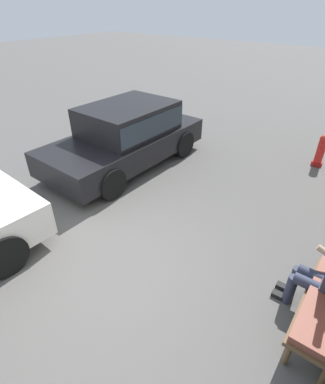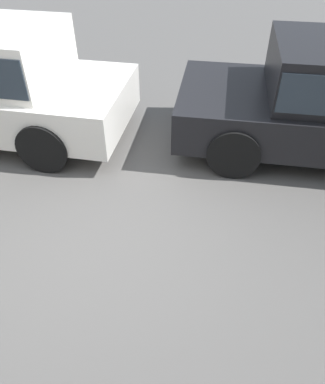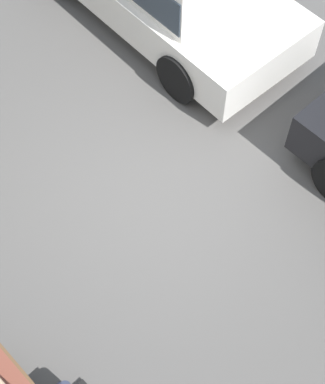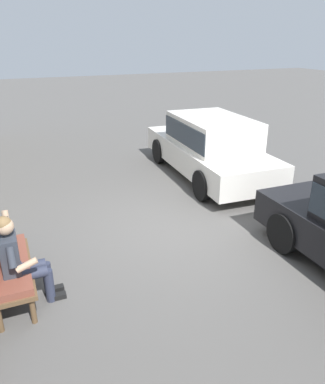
# 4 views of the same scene
# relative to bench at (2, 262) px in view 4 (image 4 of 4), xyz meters

# --- Properties ---
(ground_plane) EXTENTS (60.00, 60.00, 0.00)m
(ground_plane) POSITION_rel_bench_xyz_m (0.98, -2.90, -0.55)
(ground_plane) COLOR #565451
(bench) EXTENTS (1.56, 0.55, 0.98)m
(bench) POSITION_rel_bench_xyz_m (0.00, 0.00, 0.00)
(bench) COLOR brown
(bench) RESTS_ON ground_plane
(person_on_phone) EXTENTS (0.73, 0.74, 1.32)m
(person_on_phone) POSITION_rel_bench_xyz_m (-0.25, -0.22, 0.13)
(person_on_phone) COLOR #2D3347
(person_on_phone) RESTS_ON ground_plane
(parked_car_mid) EXTENTS (4.62, 2.02, 1.55)m
(parked_car_mid) POSITION_rel_bench_xyz_m (3.14, -4.99, 0.29)
(parked_car_mid) COLOR white
(parked_car_mid) RESTS_ON ground_plane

